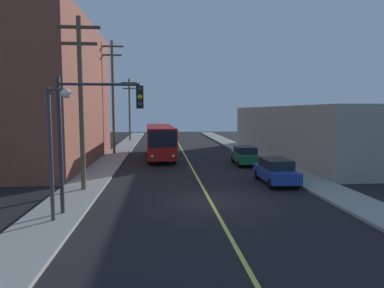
# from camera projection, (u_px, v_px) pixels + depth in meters

# --- Properties ---
(ground_plane) EXTENTS (120.00, 120.00, 0.00)m
(ground_plane) POSITION_uv_depth(u_px,v_px,m) (210.00, 201.00, 17.76)
(ground_plane) COLOR black
(sidewalk_left) EXTENTS (2.50, 90.00, 0.15)m
(sidewalk_left) POSITION_uv_depth(u_px,v_px,m) (102.00, 169.00, 27.00)
(sidewalk_left) COLOR gray
(sidewalk_left) RESTS_ON ground
(sidewalk_right) EXTENTS (2.50, 90.00, 0.15)m
(sidewalk_right) POSITION_uv_depth(u_px,v_px,m) (278.00, 166.00, 28.33)
(sidewalk_right) COLOR gray
(sidewalk_right) RESTS_ON ground
(lane_stripe_center) EXTENTS (0.16, 60.00, 0.01)m
(lane_stripe_center) POSITION_uv_depth(u_px,v_px,m) (187.00, 160.00, 32.62)
(lane_stripe_center) COLOR #D8CC4C
(lane_stripe_center) RESTS_ON ground
(building_left_brick) EXTENTS (10.00, 18.90, 12.39)m
(building_left_brick) POSITION_uv_depth(u_px,v_px,m) (35.00, 94.00, 29.63)
(building_left_brick) COLOR brown
(building_left_brick) RESTS_ON ground
(building_right_warehouse) EXTENTS (12.00, 27.75, 5.16)m
(building_right_warehouse) POSITION_uv_depth(u_px,v_px,m) (322.00, 131.00, 35.76)
(building_right_warehouse) COLOR gray
(building_right_warehouse) RESTS_ON ground
(city_bus) EXTENTS (3.06, 12.24, 3.20)m
(city_bus) POSITION_uv_depth(u_px,v_px,m) (160.00, 140.00, 34.31)
(city_bus) COLOR maroon
(city_bus) RESTS_ON ground
(parked_car_blue) EXTENTS (1.84, 4.41, 1.62)m
(parked_car_blue) POSITION_uv_depth(u_px,v_px,m) (276.00, 171.00, 21.90)
(parked_car_blue) COLOR navy
(parked_car_blue) RESTS_ON ground
(parked_car_green) EXTENTS (1.95, 4.46, 1.62)m
(parked_car_green) POSITION_uv_depth(u_px,v_px,m) (245.00, 155.00, 29.72)
(parked_car_green) COLOR #196038
(parked_car_green) RESTS_ON ground
(utility_pole_near) EXTENTS (2.40, 0.28, 9.81)m
(utility_pole_near) POSITION_uv_depth(u_px,v_px,m) (81.00, 96.00, 19.24)
(utility_pole_near) COLOR brown
(utility_pole_near) RESTS_ON sidewalk_left
(utility_pole_mid) EXTENTS (2.40, 0.28, 11.90)m
(utility_pole_mid) POSITION_uv_depth(u_px,v_px,m) (113.00, 93.00, 35.88)
(utility_pole_mid) COLOR brown
(utility_pole_mid) RESTS_ON sidewalk_left
(utility_pole_far) EXTENTS (2.40, 0.28, 9.51)m
(utility_pole_far) POSITION_uv_depth(u_px,v_px,m) (130.00, 107.00, 52.27)
(utility_pole_far) COLOR brown
(utility_pole_far) RESTS_ON sidewalk_left
(traffic_signal_left_corner) EXTENTS (3.75, 0.48, 6.00)m
(traffic_signal_left_corner) POSITION_uv_depth(u_px,v_px,m) (95.00, 120.00, 14.88)
(traffic_signal_left_corner) COLOR #2D2D33
(traffic_signal_left_corner) RESTS_ON sidewalk_left
(street_lamp_left) EXTENTS (0.98, 0.40, 5.50)m
(street_lamp_left) POSITION_uv_depth(u_px,v_px,m) (56.00, 134.00, 13.80)
(street_lamp_left) COLOR #38383D
(street_lamp_left) RESTS_ON sidewalk_left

